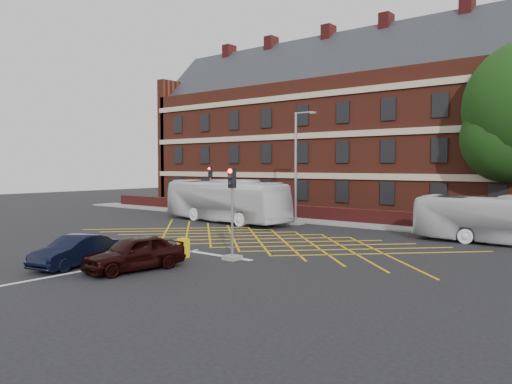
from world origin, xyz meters
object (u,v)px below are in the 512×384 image
Objects in this scene: bus_left at (225,201)px; traffic_light_near at (232,222)px; direction_signs at (206,198)px; utility_cabinet at (183,248)px; traffic_light_far at (210,196)px; bus_right at (507,220)px; car_navy at (75,251)px; street_lamp at (296,187)px; car_maroon at (134,253)px.

bus_left is 15.71m from traffic_light_near.
utility_cabinet is (14.71, -16.60, -0.93)m from direction_signs.
traffic_light_far is 20.00m from utility_cabinet.
traffic_light_near reaches higher than direction_signs.
bus_left is 1.21× the size of bus_right.
utility_cabinet is at bearing -48.44° from direction_signs.
bus_left is at bearing -34.34° from direction_signs.
bus_left is at bearing -33.54° from traffic_light_far.
bus_right is (19.71, 1.35, -0.29)m from bus_left.
street_lamp reaches higher than car_navy.
street_lamp reaches higher than bus_left.
traffic_light_near reaches higher than bus_right.
traffic_light_far is (-4.28, 2.83, 0.11)m from bus_left.
traffic_light_near is 23.01m from direction_signs.
car_maroon reaches higher than car_navy.
direction_signs is (-11.37, 2.06, -1.42)m from street_lamp.
bus_left is 1.44× the size of street_lamp.
direction_signs is (-16.92, 15.59, -0.39)m from traffic_light_near.
direction_signs is at bearing 108.71° from car_navy.
car_navy is 19.07m from street_lamp.
traffic_light_near reaches higher than car_maroon.
bus_left is at bearing 128.86° from car_maroon.
bus_left is at bearing -158.02° from street_lamp.
bus_right reaches higher than utility_cabinet.
street_lamp is at bearing 110.98° from car_maroon.
traffic_light_near reaches higher than utility_cabinet.
traffic_light_near is at bearing -67.69° from street_lamp.
bus_left reaches higher than direction_signs.
bus_left is 5.41× the size of direction_signs.
utility_cabinet is at bearing -137.53° from bus_left.
traffic_light_far is (-15.07, 14.24, 0.00)m from traffic_light_near.
utility_cabinet is at bearing 51.88° from car_navy.
bus_right is at bearing 55.04° from traffic_light_near.
car_navy is at bearing -86.31° from street_lamp.
traffic_light_near is (-8.92, -12.75, 0.40)m from bus_right.
bus_right is 2.30× the size of traffic_light_near.
traffic_light_near is at bearing 24.57° from utility_cabinet.
bus_right is 25.99m from direction_signs.
bus_left is 19.76m from bus_right.
street_lamp reaches higher than direction_signs.
bus_right is 4.47× the size of direction_signs.
bus_left is 18.03m from car_navy.
car_navy is 22.41m from traffic_light_far.
traffic_light_near is at bearing 77.60° from car_maroon.
bus_left reaches higher than car_navy.
utility_cabinet is (-0.55, 3.29, -0.28)m from car_maroon.
car_navy is 0.95× the size of traffic_light_near.
car_navy is (-13.24, -18.14, -0.70)m from bus_right.
bus_right is 20.07m from car_maroon.
bus_right is 10.84× the size of utility_cabinet.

